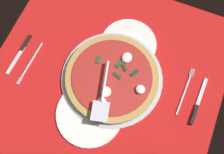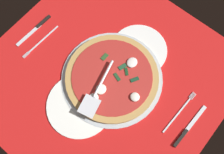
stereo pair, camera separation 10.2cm
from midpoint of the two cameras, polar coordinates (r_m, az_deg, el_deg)
ground_plane at (r=104.94cm, az=-4.24°, el=-0.85°), size 90.60×90.60×0.80cm
pizza_pan at (r=103.82cm, az=-2.79°, el=-0.69°), size 40.16×40.16×1.18cm
dinner_plate_left at (r=109.56cm, az=0.96°, el=6.86°), size 23.24×23.24×1.00cm
dinner_plate_right at (r=101.07cm, az=-7.61°, el=-8.41°), size 25.62×25.62×1.00cm
pizza at (r=102.34cm, az=-2.79°, el=-0.47°), size 36.76×36.76×3.18cm
pizza_server at (r=97.87cm, az=-5.01°, el=-4.34°), size 23.78×9.28×1.00cm
place_setting_near at (r=114.63cm, az=-20.73°, el=3.75°), size 21.11×14.23×1.40cm
place_setting_far at (r=104.86cm, az=14.25°, el=-4.94°), size 21.73×14.12×1.40cm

